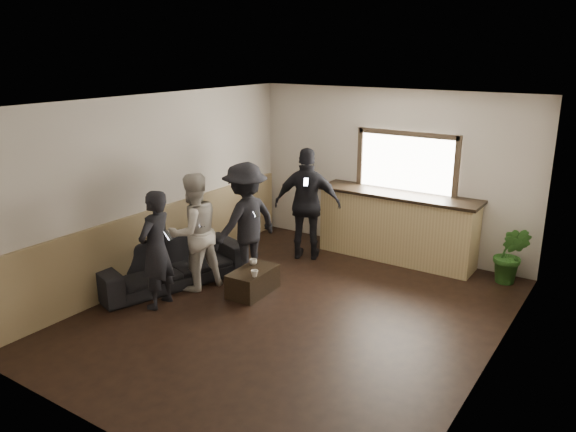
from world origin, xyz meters
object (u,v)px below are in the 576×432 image
Objects in this scene: cup_b at (255,273)px; coffee_table at (253,281)px; bar_counter at (397,222)px; cup_a at (253,262)px; person_a at (156,250)px; potted_plant at (511,255)px; person_d at (308,204)px; person_c at (246,221)px; person_b at (194,232)px; sofa at (170,262)px.

coffee_table is at bearing 132.65° from cup_b.
bar_counter reaches higher than cup_b.
person_a is (-0.71, -1.22, 0.42)m from cup_a.
potted_plant is (3.14, 2.24, 0.06)m from cup_a.
person_d is at bearing -166.51° from potted_plant.
cup_a is at bearing 129.17° from cup_b.
person_c reaches higher than person_a.
potted_plant is (3.02, 2.41, 0.28)m from coffee_table.
cup_b is 0.06× the size of person_b.
coffee_table is 7.82× the size of cup_b.
bar_counter is 4.04m from person_a.
coffee_table is 0.44× the size of person_c.
potted_plant is at bearing 42.27° from cup_b.
potted_plant is 0.49× the size of person_d.
cup_b is 0.11× the size of potted_plant.
cup_b is at bearing 74.09° from person_d.
person_c is (-0.32, 0.25, 0.51)m from cup_a.
person_a reaches higher than sofa.
potted_plant is 0.56× the size of person_a.
sofa is 1.39× the size of person_a.
sofa is at bearing -153.79° from person_a.
person_d reaches higher than potted_plant.
person_a is at bearing -120.30° from cup_a.
person_d is (-0.10, 1.66, 0.76)m from coffee_table.
person_a is (-0.83, -1.06, 0.64)m from coffee_table.
potted_plant reaches higher than cup_b.
sofa is at bearing -130.71° from bar_counter.
cup_a is 0.45m from cup_b.
person_b is 0.92× the size of person_d.
bar_counter reaches higher than person_d.
person_b reaches higher than coffee_table.
cup_a is 0.65m from person_c.
cup_a is at bearing -46.27° from sofa.
cup_a is 0.06× the size of person_b.
person_b is at bearing 171.97° from person_a.
sofa is (-2.45, -2.85, -0.31)m from bar_counter.
sofa reaches higher than cup_b.
bar_counter reaches higher than coffee_table.
person_a is 0.95× the size of person_b.
bar_counter is 1.43× the size of person_d.
person_b is at bearing -146.07° from cup_a.
bar_counter is 24.05× the size of cup_a.
bar_counter is 1.55× the size of person_b.
person_a is at bearing -138.03° from potted_plant.
sofa is 2.86× the size of coffee_table.
sofa is 1.46m from cup_b.
coffee_table is at bearing 69.16° from person_d.
coffee_table is at bearing -141.49° from potted_plant.
cup_a is at bearing 62.03° from person_c.
person_b reaches higher than potted_plant.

